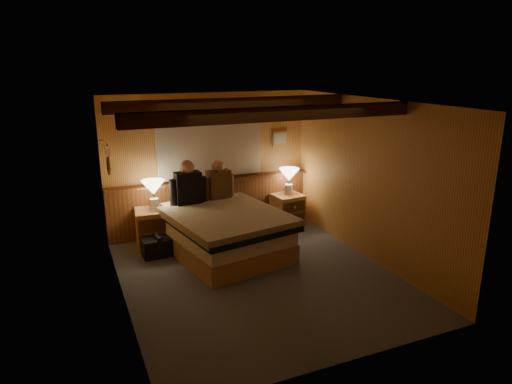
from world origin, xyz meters
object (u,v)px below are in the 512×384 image
nightstand_right (288,209)px  person_left (188,186)px  lamp_left (153,189)px  person_right (219,182)px  duffel_bag (158,247)px  lamp_right (289,176)px  bed (224,232)px  nightstand_left (154,228)px

nightstand_right → person_left: size_ratio=0.77×
lamp_left → person_right: size_ratio=0.71×
nightstand_right → person_right: bearing=177.8°
person_right → duffel_bag: 1.47m
lamp_left → lamp_right: lamp_left is taller
lamp_right → nightstand_right: bearing=-135.8°
duffel_bag → nightstand_right: bearing=8.5°
nightstand_right → lamp_left: 2.51m
lamp_left → duffel_bag: 0.92m
lamp_left → lamp_right: bearing=1.9°
person_left → person_right: bearing=7.4°
bed → duffel_bag: (-0.97, 0.30, -0.20)m
nightstand_right → lamp_right: bearing=39.4°
lamp_left → duffel_bag: lamp_left is taller
nightstand_right → person_left: 2.02m
nightstand_right → lamp_right: 0.62m
bed → nightstand_left: bearing=132.0°
person_left → person_right: size_ratio=1.08×
nightstand_left → bed: bearing=-31.1°
lamp_left → nightstand_left: bearing=-154.9°
nightstand_right → lamp_right: size_ratio=1.19×
nightstand_right → person_left: bearing=179.9°
lamp_right → person_right: (-1.37, -0.10, 0.05)m
bed → lamp_right: (1.55, 0.84, 0.54)m
nightstand_right → duffel_bag: 2.54m
person_right → person_left: bearing=-179.7°
lamp_right → nightstand_left: bearing=-177.7°
nightstand_right → person_left: (-1.89, -0.15, 0.69)m
lamp_left → person_right: bearing=-0.7°
nightstand_left → lamp_left: size_ratio=1.27×
bed → lamp_left: bearing=130.5°
nightstand_left → nightstand_right: bearing=8.4°
lamp_right → person_left: (-1.93, -0.19, 0.07)m
bed → lamp_left: lamp_left is taller
lamp_left → person_left: bearing=-11.3°
lamp_right → duffel_bag: lamp_right is taller
lamp_left → nightstand_right: bearing=1.1°
person_right → duffel_bag: bearing=-168.1°
bed → person_left: person_left is taller
nightstand_left → person_left: 0.88m
nightstand_right → lamp_left: lamp_left is taller
lamp_left → lamp_right: size_ratio=1.01×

